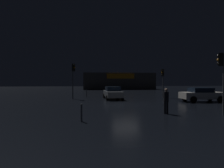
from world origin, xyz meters
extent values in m
plane|color=black|center=(0.00, 0.00, 0.00)|extent=(120.00, 120.00, 0.00)
cube|color=#4C4742|center=(4.06, 33.55, 2.22)|extent=(19.15, 8.77, 4.44)
cube|color=orange|center=(4.06, 29.01, 3.51)|extent=(7.19, 0.24, 1.26)
cylinder|color=#595B60|center=(5.51, -5.95, 2.07)|extent=(0.10, 0.10, 4.13)
cube|color=black|center=(5.40, -5.84, 3.69)|extent=(0.41, 0.41, 0.87)
sphere|color=black|center=(5.29, -5.72, 3.96)|extent=(0.20, 0.20, 0.20)
sphere|color=orange|center=(5.29, -5.72, 3.69)|extent=(0.20, 0.20, 0.20)
sphere|color=black|center=(5.29, -5.72, 3.43)|extent=(0.20, 0.20, 0.20)
cylinder|color=#595B60|center=(-5.67, 5.96, 2.20)|extent=(0.14, 0.14, 4.41)
cube|color=black|center=(-5.56, 5.85, 3.94)|extent=(0.41, 0.41, 0.95)
sphere|color=black|center=(-5.45, 5.73, 4.22)|extent=(0.20, 0.20, 0.20)
sphere|color=orange|center=(-5.45, 5.73, 3.94)|extent=(0.20, 0.20, 0.20)
sphere|color=black|center=(-5.45, 5.73, 3.65)|extent=(0.20, 0.20, 0.20)
cylinder|color=#595B60|center=(6.26, 6.27, 1.92)|extent=(0.13, 0.13, 3.84)
cube|color=black|center=(6.15, 6.16, 3.38)|extent=(0.41, 0.41, 0.92)
sphere|color=black|center=(6.04, 6.05, 3.66)|extent=(0.20, 0.20, 0.20)
sphere|color=orange|center=(6.04, 6.05, 3.38)|extent=(0.20, 0.20, 0.20)
sphere|color=black|center=(6.04, 6.05, 3.11)|extent=(0.20, 0.20, 0.20)
cube|color=silver|center=(8.62, 1.23, 0.70)|extent=(4.53, 1.92, 0.70)
cube|color=black|center=(8.45, 1.23, 1.29)|extent=(2.22, 1.69, 0.48)
cylinder|color=black|center=(10.12, 2.11, 0.34)|extent=(0.69, 0.23, 0.69)
cylinder|color=black|center=(10.08, 0.29, 0.34)|extent=(0.69, 0.23, 0.69)
cylinder|color=black|center=(7.15, 2.17, 0.34)|extent=(0.69, 0.23, 0.69)
cylinder|color=black|center=(7.11, 0.35, 0.34)|extent=(0.69, 0.23, 0.69)
cube|color=slate|center=(-0.68, 5.23, 0.66)|extent=(2.10, 4.52, 0.70)
cube|color=black|center=(-0.68, 5.22, 1.28)|extent=(1.78, 2.20, 0.55)
cylinder|color=black|center=(0.32, 3.83, 0.31)|extent=(0.25, 0.63, 0.62)
cylinder|color=black|center=(-1.52, 3.72, 0.31)|extent=(0.25, 0.63, 0.62)
cylinder|color=black|center=(0.16, 6.74, 0.31)|extent=(0.25, 0.63, 0.62)
cylinder|color=black|center=(-1.69, 6.64, 0.31)|extent=(0.25, 0.63, 0.62)
cylinder|color=black|center=(1.90, -5.26, 0.42)|extent=(0.14, 0.14, 0.85)
cylinder|color=black|center=(1.74, -5.23, 0.42)|extent=(0.14, 0.14, 0.85)
cylinder|color=black|center=(1.82, -5.25, 1.19)|extent=(0.40, 0.40, 0.67)
sphere|color=tan|center=(1.82, -5.25, 1.64)|extent=(0.23, 0.23, 0.23)
cylinder|color=#595B60|center=(-4.02, 8.40, 0.54)|extent=(0.11, 0.11, 1.09)
cylinder|color=#595B60|center=(-3.82, -6.98, 0.49)|extent=(0.10, 0.10, 0.98)
camera|label=1|loc=(-3.22, -17.10, 2.26)|focal=28.91mm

